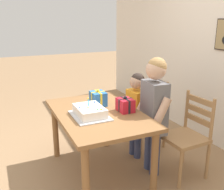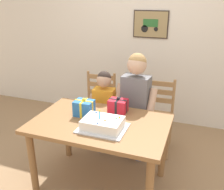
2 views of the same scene
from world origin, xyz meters
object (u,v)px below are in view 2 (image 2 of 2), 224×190
object	(u,v)px
dining_table	(100,131)
chair_right	(156,116)
gift_box_red_large	(84,108)
child_older	(136,98)
chair_left	(98,107)
birthday_cake	(103,124)
child_younger	(104,105)
gift_box_beside_cake	(118,106)

from	to	relation	value
dining_table	chair_right	world-z (taller)	chair_right
dining_table	gift_box_red_large	world-z (taller)	gift_box_red_large
dining_table	gift_box_red_large	distance (m)	0.29
gift_box_red_large	child_older	bearing A→B (deg)	49.17
chair_left	birthday_cake	bearing A→B (deg)	-64.58
dining_table	child_younger	xyz separation A→B (m)	(-0.18, 0.57, 0.02)
birthday_cake	child_younger	distance (m)	0.75
chair_right	chair_left	bearing A→B (deg)	180.00
chair_left	child_older	size ratio (longest dim) A/B	0.70
gift_box_red_large	dining_table	bearing A→B (deg)	-22.25
birthday_cake	chair_left	distance (m)	1.16
chair_left	chair_right	distance (m)	0.80
gift_box_red_large	gift_box_beside_cake	xyz separation A→B (m)	(0.30, 0.19, -0.01)
dining_table	child_older	size ratio (longest dim) A/B	1.01
child_older	child_younger	distance (m)	0.41
dining_table	birthday_cake	world-z (taller)	birthday_cake
dining_table	gift_box_beside_cake	size ratio (longest dim) A/B	6.81
child_older	child_younger	size ratio (longest dim) A/B	1.22
birthday_cake	child_older	bearing A→B (deg)	79.41
dining_table	birthday_cake	xyz separation A→B (m)	(0.08, -0.12, 0.16)
chair_right	child_younger	world-z (taller)	child_younger
gift_box_red_large	child_younger	world-z (taller)	child_younger
dining_table	child_younger	distance (m)	0.60
child_younger	gift_box_beside_cake	bearing A→B (deg)	-46.77
birthday_cake	child_older	distance (m)	0.70
chair_right	gift_box_beside_cake	bearing A→B (deg)	-116.66
child_younger	chair_left	bearing A→B (deg)	124.69
gift_box_beside_cake	dining_table	bearing A→B (deg)	-108.24
birthday_cake	gift_box_red_large	world-z (taller)	same
birthday_cake	child_younger	size ratio (longest dim) A/B	0.41
birthday_cake	chair_left	world-z (taller)	birthday_cake
gift_box_beside_cake	chair_right	distance (m)	0.76
birthday_cake	dining_table	bearing A→B (deg)	122.80
gift_box_beside_cake	chair_right	xyz separation A→B (m)	(0.31, 0.61, -0.35)
gift_box_red_large	chair_right	size ratio (longest dim) A/B	0.21
gift_box_beside_cake	child_younger	bearing A→B (deg)	133.23
birthday_cake	chair_right	world-z (taller)	birthday_cake
birthday_cake	gift_box_red_large	size ratio (longest dim) A/B	2.25
gift_box_red_large	chair_right	distance (m)	1.07
gift_box_beside_cake	chair_left	bearing A→B (deg)	129.02
gift_box_red_large	chair_left	size ratio (longest dim) A/B	0.21
dining_table	gift_box_red_large	size ratio (longest dim) A/B	6.81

